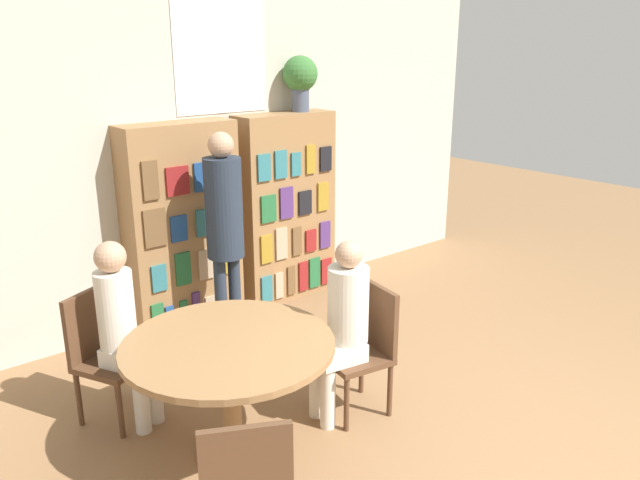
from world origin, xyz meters
TOP-DOWN VIEW (x-y plane):
  - wall_back at (0.00, 3.52)m, footprint 6.40×0.07m
  - bookshelf_left at (-0.55, 3.33)m, footprint 0.98×0.34m
  - bookshelf_right at (0.55, 3.33)m, footprint 0.98×0.34m
  - flower_vase at (0.74, 3.33)m, footprint 0.33×0.33m
  - reading_table at (-1.23, 1.52)m, footprint 1.24×1.24m
  - chair_left_side at (-1.65, 2.39)m, footprint 0.54×0.54m
  - chair_far_side at (-0.29, 1.36)m, footprint 0.46×0.46m
  - seated_reader_left at (-1.57, 2.22)m, footprint 0.35×0.39m
  - seated_reader_right at (-0.46, 1.39)m, footprint 0.39×0.32m
  - librarian_standing at (-0.44, 2.83)m, footprint 0.30×0.57m

SIDE VIEW (x-z plane):
  - chair_left_side at x=-1.65m, z-range 0.05..0.92m
  - chair_far_side at x=-0.29m, z-range 0.05..0.92m
  - reading_table at x=-1.23m, z-range 0.25..0.99m
  - seated_reader_right at x=-0.46m, z-range 0.08..1.30m
  - seated_reader_left at x=-1.57m, z-range 0.08..1.32m
  - bookshelf_right at x=0.55m, z-range 0.00..1.77m
  - bookshelf_left at x=-0.55m, z-range 0.00..1.77m
  - librarian_standing at x=-0.44m, z-range 0.20..1.94m
  - wall_back at x=0.00m, z-range 0.01..3.01m
  - flower_vase at x=0.74m, z-range 1.83..2.34m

